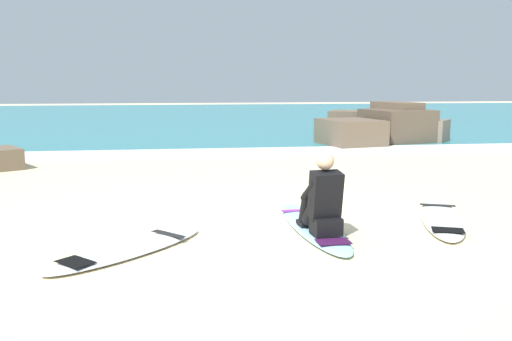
% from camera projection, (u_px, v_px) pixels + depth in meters
% --- Properties ---
extents(ground_plane, '(80.00, 80.00, 0.00)m').
position_uv_depth(ground_plane, '(224.00, 226.00, 6.86)').
color(ground_plane, beige).
extents(sea, '(80.00, 28.00, 0.10)m').
position_uv_depth(sea, '(190.00, 117.00, 26.84)').
color(sea, teal).
rests_on(sea, ground).
extents(breaking_foam, '(80.00, 0.90, 0.11)m').
position_uv_depth(breaking_foam, '(201.00, 153.00, 13.46)').
color(breaking_foam, white).
rests_on(breaking_foam, ground).
extents(surfboard_main, '(0.62, 2.50, 0.08)m').
position_uv_depth(surfboard_main, '(313.00, 226.00, 6.72)').
color(surfboard_main, '#9ED1E5').
rests_on(surfboard_main, ground).
extents(surfer_seated, '(0.42, 0.73, 0.95)m').
position_uv_depth(surfer_seated, '(323.00, 201.00, 6.27)').
color(surfer_seated, black).
rests_on(surfer_seated, surfboard_main).
extents(surfboard_spare_near, '(1.83, 1.81, 0.08)m').
position_uv_depth(surfboard_spare_near, '(129.00, 249.00, 5.80)').
color(surfboard_spare_near, silver).
rests_on(surfboard_spare_near, ground).
extents(surfboard_spare_far, '(1.30, 2.26, 0.08)m').
position_uv_depth(surfboard_spare_far, '(442.00, 218.00, 7.10)').
color(surfboard_spare_far, white).
rests_on(surfboard_spare_far, ground).
extents(rock_outcrop_distant, '(4.01, 3.76, 1.21)m').
position_uv_depth(rock_outcrop_distant, '(382.00, 128.00, 15.73)').
color(rock_outcrop_distant, brown).
rests_on(rock_outcrop_distant, ground).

